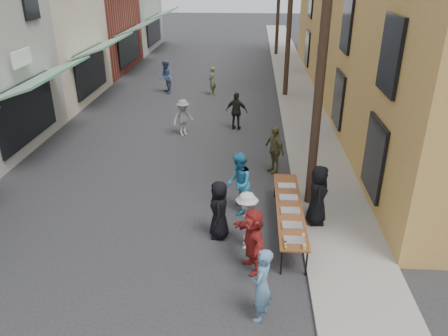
# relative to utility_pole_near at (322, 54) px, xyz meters

# --- Properties ---
(ground) EXTENTS (120.00, 120.00, 0.00)m
(ground) POSITION_rel_utility_pole_near_xyz_m (-4.30, -3.00, -4.50)
(ground) COLOR #28282B
(ground) RESTS_ON ground
(sidewalk) EXTENTS (2.20, 60.00, 0.10)m
(sidewalk) POSITION_rel_utility_pole_near_xyz_m (0.70, 12.00, -4.45)
(sidewalk) COLOR gray
(sidewalk) RESTS_ON ground
(storefront_row) EXTENTS (8.00, 37.00, 9.00)m
(storefront_row) POSITION_rel_utility_pole_near_xyz_m (-14.30, 11.96, -0.38)
(storefront_row) COLOR maroon
(storefront_row) RESTS_ON ground
(building_ochre) EXTENTS (10.00, 28.00, 10.00)m
(building_ochre) POSITION_rel_utility_pole_near_xyz_m (6.80, 11.00, 0.50)
(building_ochre) COLOR #B68D41
(building_ochre) RESTS_ON ground
(utility_pole_near) EXTENTS (0.26, 0.26, 9.00)m
(utility_pole_near) POSITION_rel_utility_pole_near_xyz_m (0.00, 0.00, 0.00)
(utility_pole_near) COLOR #2D2116
(utility_pole_near) RESTS_ON ground
(utility_pole_mid) EXTENTS (0.26, 0.26, 9.00)m
(utility_pole_mid) POSITION_rel_utility_pole_near_xyz_m (0.00, 12.00, 0.00)
(utility_pole_mid) COLOR #2D2116
(utility_pole_mid) RESTS_ON ground
(serving_table) EXTENTS (0.70, 4.00, 0.75)m
(serving_table) POSITION_rel_utility_pole_near_xyz_m (-0.73, -1.52, -3.79)
(serving_table) COLOR #632F17
(serving_table) RESTS_ON ground
(catering_tray_sausage) EXTENTS (0.50, 0.33, 0.08)m
(catering_tray_sausage) POSITION_rel_utility_pole_near_xyz_m (-0.73, -3.17, -3.71)
(catering_tray_sausage) COLOR maroon
(catering_tray_sausage) RESTS_ON serving_table
(catering_tray_foil_b) EXTENTS (0.50, 0.33, 0.08)m
(catering_tray_foil_b) POSITION_rel_utility_pole_near_xyz_m (-0.73, -2.52, -3.71)
(catering_tray_foil_b) COLOR #B2B2B7
(catering_tray_foil_b) RESTS_ON serving_table
(catering_tray_buns) EXTENTS (0.50, 0.33, 0.08)m
(catering_tray_buns) POSITION_rel_utility_pole_near_xyz_m (-0.73, -1.82, -3.71)
(catering_tray_buns) COLOR tan
(catering_tray_buns) RESTS_ON serving_table
(catering_tray_foil_d) EXTENTS (0.50, 0.33, 0.08)m
(catering_tray_foil_d) POSITION_rel_utility_pole_near_xyz_m (-0.73, -1.12, -3.71)
(catering_tray_foil_d) COLOR #B2B2B7
(catering_tray_foil_d) RESTS_ON serving_table
(catering_tray_buns_end) EXTENTS (0.50, 0.33, 0.08)m
(catering_tray_buns_end) POSITION_rel_utility_pole_near_xyz_m (-0.73, -0.42, -3.71)
(catering_tray_buns_end) COLOR tan
(catering_tray_buns_end) RESTS_ON serving_table
(condiment_jar_a) EXTENTS (0.07, 0.07, 0.08)m
(condiment_jar_a) POSITION_rel_utility_pole_near_xyz_m (-0.95, -3.47, -3.71)
(condiment_jar_a) COLOR #A57F26
(condiment_jar_a) RESTS_ON serving_table
(condiment_jar_b) EXTENTS (0.07, 0.07, 0.08)m
(condiment_jar_b) POSITION_rel_utility_pole_near_xyz_m (-0.95, -3.37, -3.71)
(condiment_jar_b) COLOR #A57F26
(condiment_jar_b) RESTS_ON serving_table
(condiment_jar_c) EXTENTS (0.07, 0.07, 0.08)m
(condiment_jar_c) POSITION_rel_utility_pole_near_xyz_m (-0.95, -3.27, -3.71)
(condiment_jar_c) COLOR #A57F26
(condiment_jar_c) RESTS_ON serving_table
(cup_stack) EXTENTS (0.08, 0.08, 0.12)m
(cup_stack) POSITION_rel_utility_pole_near_xyz_m (-0.53, -3.42, -3.69)
(cup_stack) COLOR tan
(cup_stack) RESTS_ON serving_table
(guest_front_a) EXTENTS (0.54, 0.81, 1.62)m
(guest_front_a) POSITION_rel_utility_pole_near_xyz_m (-2.58, -1.90, -3.69)
(guest_front_a) COLOR black
(guest_front_a) RESTS_ON ground
(guest_front_b) EXTENTS (0.58, 0.71, 1.67)m
(guest_front_b) POSITION_rel_utility_pole_near_xyz_m (-1.51, -4.82, -3.67)
(guest_front_b) COLOR #5481A4
(guest_front_b) RESTS_ON ground
(guest_front_c) EXTENTS (0.74, 0.93, 1.84)m
(guest_front_c) POSITION_rel_utility_pole_near_xyz_m (-2.12, -0.58, -3.58)
(guest_front_c) COLOR teal
(guest_front_c) RESTS_ON ground
(guest_front_d) EXTENTS (0.61, 1.02, 1.56)m
(guest_front_d) POSITION_rel_utility_pole_near_xyz_m (-1.86, -2.32, -3.72)
(guest_front_d) COLOR beige
(guest_front_d) RESTS_ON ground
(guest_front_e) EXTENTS (0.89, 1.04, 1.68)m
(guest_front_e) POSITION_rel_utility_pole_near_xyz_m (-0.99, 2.25, -3.66)
(guest_front_e) COLOR brown
(guest_front_e) RESTS_ON ground
(guest_queue_back) EXTENTS (1.00, 1.58, 1.63)m
(guest_queue_back) POSITION_rel_utility_pole_near_xyz_m (-1.70, -3.23, -3.68)
(guest_queue_back) COLOR maroon
(guest_queue_back) RESTS_ON ground
(server) EXTENTS (0.59, 0.87, 1.71)m
(server) POSITION_rel_utility_pole_near_xyz_m (0.05, -1.18, -3.54)
(server) COLOR black
(server) RESTS_ON sidewalk
(passerby_left) EXTENTS (1.14, 1.09, 1.56)m
(passerby_left) POSITION_rel_utility_pole_near_xyz_m (-4.68, 5.62, -3.72)
(passerby_left) COLOR gray
(passerby_left) RESTS_ON ground
(passerby_mid) EXTENTS (1.04, 0.62, 1.66)m
(passerby_mid) POSITION_rel_utility_pole_near_xyz_m (-2.46, 6.48, -3.67)
(passerby_mid) COLOR black
(passerby_mid) RESTS_ON ground
(passerby_right) EXTENTS (0.41, 0.59, 1.56)m
(passerby_right) POSITION_rel_utility_pole_near_xyz_m (-4.03, 12.02, -3.72)
(passerby_right) COLOR #57663B
(passerby_right) RESTS_ON ground
(passerby_far) EXTENTS (0.96, 1.08, 1.85)m
(passerby_far) POSITION_rel_utility_pole_near_xyz_m (-6.65, 12.17, -3.58)
(passerby_far) COLOR #475A89
(passerby_far) RESTS_ON ground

